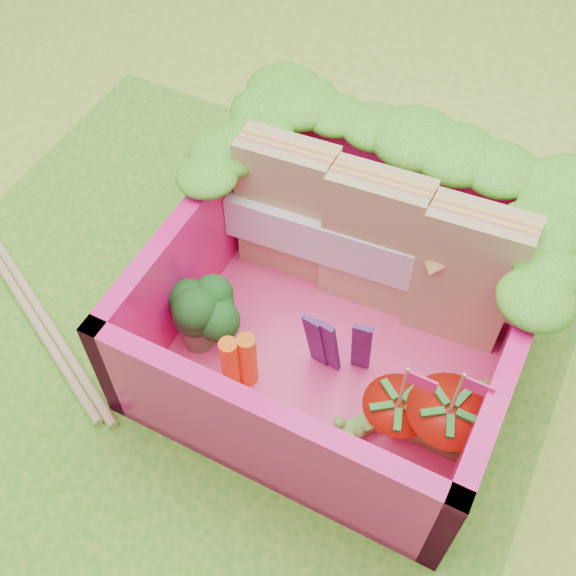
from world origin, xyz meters
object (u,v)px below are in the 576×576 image
(sandwich_stack, at_px, (374,242))
(broccoli, at_px, (195,315))
(bento_box, at_px, (342,306))
(strawberry_right, at_px, (443,429))
(strawberry_left, at_px, (394,421))

(sandwich_stack, distance_m, broccoli, 0.73)
(bento_box, distance_m, sandwich_stack, 0.28)
(sandwich_stack, distance_m, strawberry_right, 0.74)
(strawberry_right, bearing_deg, strawberry_left, -167.86)
(bento_box, relative_size, strawberry_left, 2.68)
(bento_box, bearing_deg, strawberry_left, -40.97)
(bento_box, bearing_deg, broccoli, -152.08)
(bento_box, bearing_deg, sandwich_stack, 88.93)
(sandwich_stack, relative_size, strawberry_right, 2.24)
(broccoli, bearing_deg, strawberry_right, -0.08)
(bento_box, relative_size, sandwich_stack, 1.10)
(bento_box, relative_size, strawberry_right, 2.46)
(sandwich_stack, bearing_deg, bento_box, -91.07)
(broccoli, bearing_deg, strawberry_left, -2.49)
(broccoli, height_order, strawberry_right, strawberry_right)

